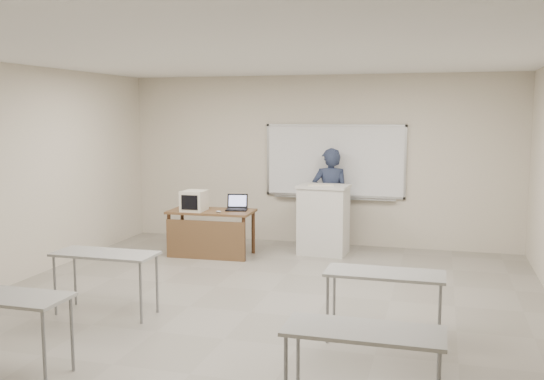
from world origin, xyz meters
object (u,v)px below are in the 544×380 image
(crt_monitor, at_px, (194,201))
(presenter, at_px, (330,198))
(whiteboard, at_px, (335,162))
(podium, at_px, (323,219))
(laptop, at_px, (238,206))
(instructor_desk, at_px, (209,224))
(mouse, at_px, (219,212))
(keyboard, at_px, (321,185))

(crt_monitor, relative_size, presenter, 0.24)
(whiteboard, xyz_separation_m, podium, (-0.04, -0.77, -0.90))
(laptop, bearing_deg, whiteboard, 29.11)
(crt_monitor, bearing_deg, podium, 18.89)
(instructor_desk, xyz_separation_m, mouse, (0.20, -0.09, 0.23))
(laptop, height_order, mouse, laptop)
(podium, xyz_separation_m, keyboard, (-0.03, -0.12, 0.59))
(whiteboard, height_order, podium, whiteboard)
(whiteboard, xyz_separation_m, presenter, (-0.03, -0.22, -0.61))
(laptop, distance_m, mouse, 0.41)
(instructor_desk, relative_size, crt_monitor, 3.35)
(instructor_desk, bearing_deg, keyboard, 16.66)
(keyboard, bearing_deg, whiteboard, 70.85)
(podium, xyz_separation_m, laptop, (-1.35, -0.44, 0.23))
(keyboard, relative_size, presenter, 0.24)
(instructor_desk, xyz_separation_m, podium, (1.75, 0.71, 0.04))
(instructor_desk, height_order, laptop, laptop)
(crt_monitor, distance_m, laptop, 0.72)
(podium, distance_m, presenter, 0.62)
(podium, distance_m, crt_monitor, 2.16)
(podium, distance_m, mouse, 1.76)
(podium, bearing_deg, mouse, -149.32)
(laptop, relative_size, mouse, 3.77)
(podium, height_order, crt_monitor, podium)
(laptop, height_order, keyboard, keyboard)
(presenter, bearing_deg, instructor_desk, 23.02)
(crt_monitor, height_order, presenter, presenter)
(presenter, bearing_deg, mouse, 28.26)
(whiteboard, relative_size, laptop, 7.28)
(presenter, bearing_deg, whiteboard, -110.76)
(laptop, bearing_deg, crt_monitor, -168.42)
(whiteboard, bearing_deg, presenter, -98.29)
(instructor_desk, relative_size, mouse, 15.31)
(whiteboard, relative_size, instructor_desk, 1.79)
(crt_monitor, xyz_separation_m, presenter, (2.02, 1.27, -0.05))
(podium, relative_size, mouse, 12.77)
(podium, xyz_separation_m, crt_monitor, (-2.00, -0.72, 0.34))
(crt_monitor, relative_size, mouse, 4.57)
(mouse, bearing_deg, podium, 16.26)
(instructor_desk, bearing_deg, laptop, 31.55)
(whiteboard, relative_size, mouse, 27.44)
(podium, bearing_deg, whiteboard, 90.27)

